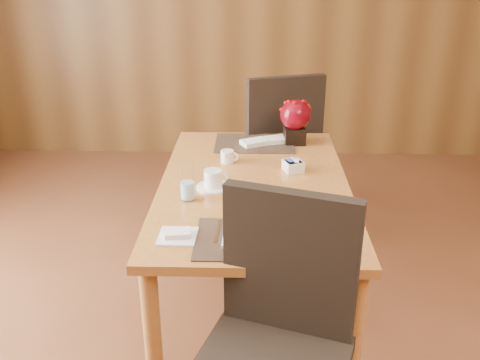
{
  "coord_description": "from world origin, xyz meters",
  "views": [
    {
      "loc": [
        -0.0,
        -1.75,
        1.78
      ],
      "look_at": [
        -0.06,
        0.35,
        0.87
      ],
      "focal_mm": 40.0,
      "sensor_mm": 36.0,
      "label": 1
    }
  ],
  "objects_px": {
    "coffee_cup": "(213,181)",
    "near_chair": "(278,331)",
    "dining_table": "(254,200)",
    "bread_plate": "(178,236)",
    "berry_decor": "(295,119)",
    "far_chair": "(277,145)",
    "soup_setting": "(257,222)",
    "creamer_jug": "(227,156)",
    "water_glass": "(187,183)",
    "sugar_caddy": "(293,166)"
  },
  "relations": [
    {
      "from": "soup_setting",
      "to": "berry_decor",
      "type": "xyz_separation_m",
      "value": [
        0.22,
        1.07,
        0.09
      ]
    },
    {
      "from": "bread_plate",
      "to": "far_chair",
      "type": "relative_size",
      "value": 0.14
    },
    {
      "from": "near_chair",
      "to": "creamer_jug",
      "type": "bearing_deg",
      "value": 119.44
    },
    {
      "from": "bread_plate",
      "to": "near_chair",
      "type": "distance_m",
      "value": 0.54
    },
    {
      "from": "water_glass",
      "to": "far_chair",
      "type": "xyz_separation_m",
      "value": [
        0.44,
        1.11,
        -0.22
      ]
    },
    {
      "from": "water_glass",
      "to": "bread_plate",
      "type": "bearing_deg",
      "value": -89.99
    },
    {
      "from": "soup_setting",
      "to": "far_chair",
      "type": "xyz_separation_m",
      "value": [
        0.13,
        1.42,
        -0.19
      ]
    },
    {
      "from": "far_chair",
      "to": "berry_decor",
      "type": "bearing_deg",
      "value": 85.62
    },
    {
      "from": "creamer_jug",
      "to": "far_chair",
      "type": "distance_m",
      "value": 0.73
    },
    {
      "from": "coffee_cup",
      "to": "berry_decor",
      "type": "bearing_deg",
      "value": 56.81
    },
    {
      "from": "coffee_cup",
      "to": "soup_setting",
      "type": "bearing_deg",
      "value": -64.73
    },
    {
      "from": "creamer_jug",
      "to": "berry_decor",
      "type": "relative_size",
      "value": 0.35
    },
    {
      "from": "dining_table",
      "to": "coffee_cup",
      "type": "bearing_deg",
      "value": -158.93
    },
    {
      "from": "berry_decor",
      "to": "near_chair",
      "type": "height_order",
      "value": "near_chair"
    },
    {
      "from": "dining_table",
      "to": "creamer_jug",
      "type": "distance_m",
      "value": 0.32
    },
    {
      "from": "dining_table",
      "to": "far_chair",
      "type": "height_order",
      "value": "far_chair"
    },
    {
      "from": "near_chair",
      "to": "dining_table",
      "type": "bearing_deg",
      "value": 113.7
    },
    {
      "from": "water_glass",
      "to": "near_chair",
      "type": "xyz_separation_m",
      "value": [
        0.38,
        -0.7,
        -0.23
      ]
    },
    {
      "from": "creamer_jug",
      "to": "far_chair",
      "type": "relative_size",
      "value": 0.08
    },
    {
      "from": "far_chair",
      "to": "dining_table",
      "type": "bearing_deg",
      "value": 63.14
    },
    {
      "from": "creamer_jug",
      "to": "water_glass",
      "type": "bearing_deg",
      "value": -93.44
    },
    {
      "from": "sugar_caddy",
      "to": "bread_plate",
      "type": "bearing_deg",
      "value": -125.43
    },
    {
      "from": "soup_setting",
      "to": "sugar_caddy",
      "type": "height_order",
      "value": "soup_setting"
    },
    {
      "from": "coffee_cup",
      "to": "water_glass",
      "type": "distance_m",
      "value": 0.17
    },
    {
      "from": "creamer_jug",
      "to": "bread_plate",
      "type": "bearing_deg",
      "value": -85.71
    },
    {
      "from": "soup_setting",
      "to": "far_chair",
      "type": "relative_size",
      "value": 0.25
    },
    {
      "from": "water_glass",
      "to": "creamer_jug",
      "type": "relative_size",
      "value": 1.77
    },
    {
      "from": "near_chair",
      "to": "far_chair",
      "type": "relative_size",
      "value": 0.97
    },
    {
      "from": "water_glass",
      "to": "creamer_jug",
      "type": "height_order",
      "value": "water_glass"
    },
    {
      "from": "dining_table",
      "to": "bread_plate",
      "type": "xyz_separation_m",
      "value": [
        -0.3,
        -0.54,
        0.1
      ]
    },
    {
      "from": "dining_table",
      "to": "sugar_caddy",
      "type": "xyz_separation_m",
      "value": [
        0.2,
        0.15,
        0.12
      ]
    },
    {
      "from": "water_glass",
      "to": "dining_table",
      "type": "bearing_deg",
      "value": 33.72
    },
    {
      "from": "berry_decor",
      "to": "bread_plate",
      "type": "relative_size",
      "value": 1.74
    },
    {
      "from": "coffee_cup",
      "to": "creamer_jug",
      "type": "xyz_separation_m",
      "value": [
        0.05,
        0.33,
        -0.01
      ]
    },
    {
      "from": "water_glass",
      "to": "berry_decor",
      "type": "relative_size",
      "value": 0.61
    },
    {
      "from": "dining_table",
      "to": "far_chair",
      "type": "distance_m",
      "value": 0.92
    },
    {
      "from": "bread_plate",
      "to": "soup_setting",
      "type": "bearing_deg",
      "value": 6.72
    },
    {
      "from": "coffee_cup",
      "to": "bread_plate",
      "type": "xyz_separation_m",
      "value": [
        -0.1,
        -0.47,
        -0.03
      ]
    },
    {
      "from": "water_glass",
      "to": "far_chair",
      "type": "height_order",
      "value": "far_chair"
    },
    {
      "from": "sugar_caddy",
      "to": "berry_decor",
      "type": "bearing_deg",
      "value": 85.47
    },
    {
      "from": "coffee_cup",
      "to": "near_chair",
      "type": "relative_size",
      "value": 0.15
    },
    {
      "from": "water_glass",
      "to": "near_chair",
      "type": "bearing_deg",
      "value": -61.47
    },
    {
      "from": "sugar_caddy",
      "to": "near_chair",
      "type": "bearing_deg",
      "value": -96.08
    },
    {
      "from": "bread_plate",
      "to": "sugar_caddy",
      "type": "bearing_deg",
      "value": 54.57
    },
    {
      "from": "near_chair",
      "to": "far_chair",
      "type": "height_order",
      "value": "far_chair"
    },
    {
      "from": "berry_decor",
      "to": "far_chair",
      "type": "height_order",
      "value": "far_chair"
    },
    {
      "from": "water_glass",
      "to": "berry_decor",
      "type": "height_order",
      "value": "berry_decor"
    },
    {
      "from": "dining_table",
      "to": "creamer_jug",
      "type": "relative_size",
      "value": 16.87
    },
    {
      "from": "bread_plate",
      "to": "far_chair",
      "type": "bearing_deg",
      "value": 73.08
    },
    {
      "from": "berry_decor",
      "to": "far_chair",
      "type": "relative_size",
      "value": 0.24
    }
  ]
}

